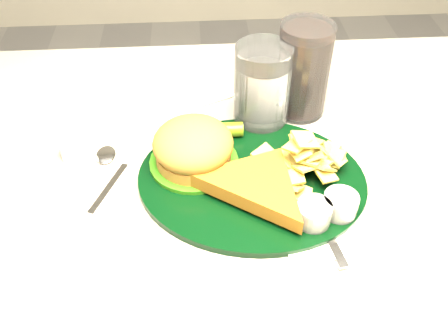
% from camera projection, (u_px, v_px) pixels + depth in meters
% --- Properties ---
extents(table, '(1.20, 0.80, 0.75)m').
position_uv_depth(table, '(224.00, 330.00, 0.94)').
color(table, gray).
rests_on(table, ground).
extents(dinner_plate, '(0.35, 0.31, 0.07)m').
position_uv_depth(dinner_plate, '(252.00, 163.00, 0.67)').
color(dinner_plate, black).
rests_on(dinner_plate, table).
extents(water_glass, '(0.10, 0.10, 0.13)m').
position_uv_depth(water_glass, '(262.00, 87.00, 0.75)').
color(water_glass, white).
rests_on(water_glass, table).
extents(cola_glass, '(0.11, 0.11, 0.15)m').
position_uv_depth(cola_glass, '(303.00, 70.00, 0.77)').
color(cola_glass, black).
rests_on(cola_glass, table).
extents(fork_napkin, '(0.15, 0.18, 0.01)m').
position_uv_depth(fork_napkin, '(323.00, 221.00, 0.63)').
color(fork_napkin, silver).
rests_on(fork_napkin, table).
extents(spoon, '(0.09, 0.14, 0.01)m').
position_uv_depth(spoon, '(108.00, 187.00, 0.68)').
color(spoon, white).
rests_on(spoon, table).
extents(ramekin, '(0.04, 0.04, 0.03)m').
position_uv_depth(ramekin, '(74.00, 150.00, 0.72)').
color(ramekin, silver).
rests_on(ramekin, table).
extents(wrapped_straw, '(0.19, 0.13, 0.01)m').
position_uv_depth(wrapped_straw, '(185.00, 110.00, 0.81)').
color(wrapped_straw, white).
rests_on(wrapped_straw, table).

